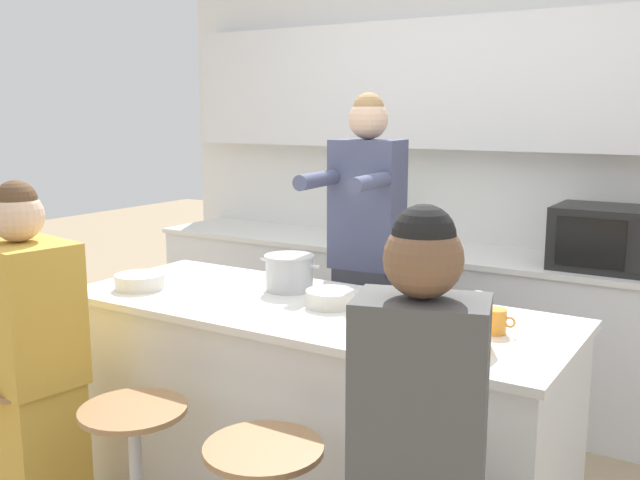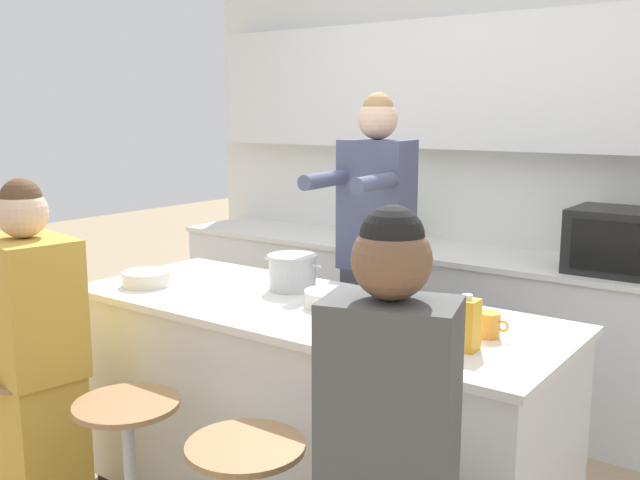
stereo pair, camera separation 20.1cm
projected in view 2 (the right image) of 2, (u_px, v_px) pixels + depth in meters
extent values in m
cube|color=silver|center=(495.00, 166.00, 4.19)|extent=(4.24, 0.06, 2.70)
cube|color=silver|center=(490.00, 83.00, 4.02)|extent=(3.90, 0.16, 0.75)
cube|color=silver|center=(465.00, 331.00, 4.09)|extent=(3.90, 0.57, 0.85)
cube|color=silver|center=(468.00, 255.00, 4.02)|extent=(3.93, 0.60, 0.03)
cube|color=silver|center=(309.00, 410.00, 2.90)|extent=(2.01, 0.75, 0.82)
cube|color=silver|center=(308.00, 309.00, 2.82)|extent=(2.05, 0.79, 0.03)
cylinder|color=#B7BABC|center=(33.00, 453.00, 2.82)|extent=(0.04, 0.04, 0.64)
cylinder|color=#997047|center=(27.00, 374.00, 2.76)|extent=(0.37, 0.37, 0.02)
cylinder|color=#997047|center=(127.00, 405.00, 2.47)|extent=(0.37, 0.37, 0.02)
cylinder|color=#997047|center=(245.00, 447.00, 2.16)|extent=(0.37, 0.37, 0.02)
cube|color=#383842|center=(374.00, 358.00, 3.55)|extent=(0.30, 0.24, 0.92)
cube|color=#474C6B|center=(377.00, 205.00, 3.41)|extent=(0.35, 0.25, 0.62)
cylinder|color=#474C6B|center=(324.00, 180.00, 3.21)|extent=(0.10, 0.34, 0.07)
cylinder|color=#474C6B|center=(375.00, 183.00, 3.08)|extent=(0.10, 0.34, 0.07)
sphere|color=#DBB293|center=(378.00, 119.00, 3.34)|extent=(0.21, 0.21, 0.19)
sphere|color=#A37F51|center=(378.00, 108.00, 3.33)|extent=(0.16, 0.16, 0.15)
cube|color=gold|center=(40.00, 452.00, 2.82)|extent=(0.42, 0.32, 0.67)
cube|color=gold|center=(29.00, 306.00, 2.71)|extent=(0.46, 0.35, 0.53)
sphere|color=#DBB293|center=(22.00, 213.00, 2.65)|extent=(0.22, 0.22, 0.19)
sphere|color=#513823|center=(21.00, 199.00, 2.64)|extent=(0.18, 0.18, 0.15)
cube|color=#4C4C4C|center=(389.00, 404.00, 1.79)|extent=(0.38, 0.30, 0.54)
sphere|color=brown|center=(392.00, 260.00, 1.73)|extent=(0.25, 0.25, 0.20)
sphere|color=black|center=(392.00, 238.00, 1.72)|extent=(0.20, 0.20, 0.16)
cylinder|color=#B7BABC|center=(292.00, 273.00, 3.05)|extent=(0.20, 0.20, 0.14)
cylinder|color=#B7BABC|center=(292.00, 256.00, 3.04)|extent=(0.21, 0.21, 0.01)
cylinder|color=#B7BABC|center=(270.00, 259.00, 3.12)|extent=(0.05, 0.01, 0.01)
cylinder|color=#B7BABC|center=(316.00, 266.00, 2.97)|extent=(0.05, 0.01, 0.01)
cylinder|color=silver|center=(147.00, 278.00, 3.13)|extent=(0.21, 0.21, 0.06)
cylinder|color=silver|center=(329.00, 298.00, 2.79)|extent=(0.20, 0.20, 0.06)
cylinder|color=orange|center=(488.00, 325.00, 2.41)|extent=(0.08, 0.08, 0.09)
torus|color=orange|center=(503.00, 326.00, 2.38)|extent=(0.04, 0.01, 0.04)
cylinder|color=#DB4C51|center=(395.00, 337.00, 2.27)|extent=(0.09, 0.09, 0.09)
torus|color=#DB4C51|center=(411.00, 339.00, 2.23)|extent=(0.04, 0.01, 0.04)
ellipsoid|color=yellow|center=(433.00, 322.00, 2.50)|extent=(0.13, 0.05, 0.06)
ellipsoid|color=yellow|center=(429.00, 318.00, 2.55)|extent=(0.10, 0.13, 0.06)
ellipsoid|color=yellow|center=(446.00, 321.00, 2.51)|extent=(0.11, 0.12, 0.06)
cube|color=gold|center=(466.00, 325.00, 2.27)|extent=(0.07, 0.07, 0.17)
cylinder|color=white|center=(467.00, 297.00, 2.25)|extent=(0.03, 0.03, 0.02)
cube|color=black|center=(627.00, 242.00, 3.48)|extent=(0.52, 0.39, 0.32)
cube|color=black|center=(606.00, 247.00, 3.34)|extent=(0.32, 0.01, 0.24)
cylinder|color=#93563D|center=(387.00, 235.00, 4.31)|extent=(0.14, 0.14, 0.09)
sphere|color=#387538|center=(388.00, 212.00, 4.29)|extent=(0.24, 0.24, 0.24)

